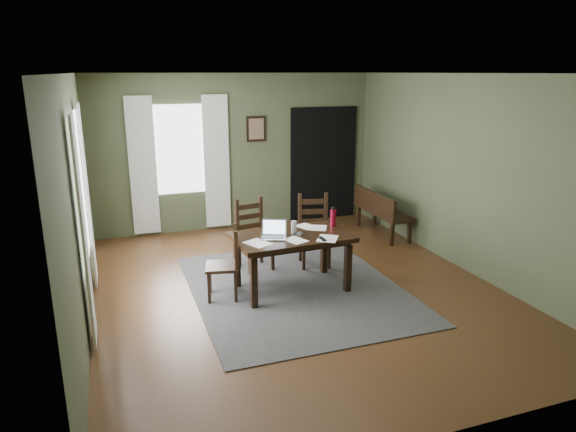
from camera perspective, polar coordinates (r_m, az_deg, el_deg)
name	(u,v)px	position (r m, az deg, el deg)	size (l,w,h in m)	color
ground	(296,289)	(6.74, 0.86, -8.08)	(5.00, 6.00, 0.01)	#492C16
room_shell	(296,150)	(6.23, 0.93, 7.30)	(5.02, 6.02, 2.71)	#485134
rug	(296,288)	(6.73, 0.86, -8.00)	(2.60, 3.20, 0.01)	#3B3B3B
dining_table	(292,242)	(6.48, 0.43, -2.88)	(1.49, 0.94, 0.72)	black
chair_end	(226,264)	(6.35, -6.91, -5.32)	(0.47, 0.47, 0.90)	black
chair_back_left	(254,235)	(7.27, -3.82, -2.16)	(0.50, 0.51, 0.99)	black
chair_back_right	(314,231)	(7.39, 2.93, -1.71)	(0.54, 0.54, 1.02)	black
bench	(380,209)	(8.89, 10.18, 0.76)	(0.44, 1.36, 0.76)	black
laptop	(274,233)	(6.36, -1.58, -1.89)	(0.39, 0.35, 0.22)	#B7B7BC
computer_mouse	(300,234)	(6.45, 1.30, -1.98)	(0.06, 0.10, 0.03)	#3F3F42
tv_remote	(322,239)	(6.29, 3.82, -2.56)	(0.05, 0.17, 0.02)	black
drinking_glass	(294,227)	(6.51, 0.65, -1.24)	(0.07, 0.07, 0.16)	silver
water_bottle	(333,217)	(6.82, 5.03, -0.15)	(0.08, 0.08, 0.26)	maroon
paper_a	(258,243)	(6.16, -3.36, -3.03)	(0.24, 0.31, 0.00)	white
paper_b	(328,238)	(6.33, 4.42, -2.51)	(0.23, 0.31, 0.00)	white
paper_c	(307,226)	(6.81, 2.07, -1.17)	(0.21, 0.27, 0.00)	white
paper_d	(319,228)	(6.75, 3.42, -1.33)	(0.20, 0.26, 0.00)	white
paper_e	(296,240)	(6.25, 0.84, -2.71)	(0.21, 0.28, 0.00)	white
window_left	(81,191)	(6.12, -22.06, 2.62)	(0.01, 1.30, 1.70)	white
window_back	(179,150)	(8.91, -11.97, 7.23)	(1.00, 0.01, 1.50)	white
curtain_left_near	(84,233)	(5.38, -21.74, -1.78)	(0.03, 0.48, 2.30)	silver
curtain_left_far	(87,196)	(6.97, -21.39, 2.07)	(0.03, 0.48, 2.30)	silver
curtain_back_left	(143,167)	(8.86, -15.83, 5.29)	(0.44, 0.03, 2.30)	silver
curtain_back_right	(217,162)	(9.02, -7.94, 5.91)	(0.44, 0.03, 2.30)	silver
framed_picture	(256,129)	(9.15, -3.56, 9.64)	(0.34, 0.03, 0.44)	black
doorway_back	(323,164)	(9.68, 3.95, 5.79)	(1.30, 0.03, 2.10)	black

